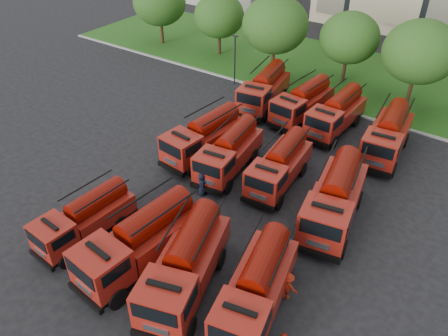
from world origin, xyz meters
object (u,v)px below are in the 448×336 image
(firefighter_1, at_px, (110,284))
(fire_truck_1, at_px, (140,241))
(fire_truck_5, at_px, (229,152))
(fire_truck_10, at_px, (336,113))
(firefighter_3, at_px, (286,297))
(fire_truck_3, at_px, (257,287))
(fire_truck_11, at_px, (388,135))
(fire_truck_0, at_px, (85,218))
(fire_truck_2, at_px, (186,264))
(fire_truck_7, at_px, (335,198))
(fire_truck_6, at_px, (280,165))
(fire_truck_8, at_px, (264,89))
(firefighter_4, at_px, (202,194))
(fire_truck_9, at_px, (303,102))
(fire_truck_4, at_px, (204,136))
(firefighter_5, at_px, (323,230))

(firefighter_1, bearing_deg, fire_truck_1, 91.85)
(fire_truck_5, xyz_separation_m, firefighter_1, (0.61, -12.71, -1.63))
(fire_truck_10, bearing_deg, firefighter_3, -71.99)
(fire_truck_3, height_order, fire_truck_11, fire_truck_11)
(fire_truck_0, bearing_deg, fire_truck_2, 7.01)
(fire_truck_7, bearing_deg, firefighter_3, -96.08)
(fire_truck_0, xyz_separation_m, firefighter_1, (3.81, -1.92, -1.48))
(fire_truck_5, relative_size, fire_truck_6, 1.03)
(fire_truck_8, distance_m, firefighter_1, 23.45)
(firefighter_4, bearing_deg, fire_truck_3, -173.02)
(fire_truck_5, relative_size, fire_truck_9, 1.00)
(fire_truck_11, bearing_deg, fire_truck_4, -150.03)
(fire_truck_5, height_order, fire_truck_9, fire_truck_9)
(fire_truck_10, relative_size, firefighter_5, 3.74)
(fire_truck_6, relative_size, firefighter_3, 4.02)
(firefighter_1, bearing_deg, fire_truck_10, 95.19)
(fire_truck_6, height_order, fire_truck_11, fire_truck_11)
(fire_truck_9, bearing_deg, firefighter_4, -87.57)
(fire_truck_7, distance_m, firefighter_5, 2.15)
(fire_truck_6, xyz_separation_m, fire_truck_9, (-2.95, 9.54, 0.04))
(fire_truck_5, height_order, fire_truck_7, fire_truck_7)
(fire_truck_10, bearing_deg, firefighter_1, -96.26)
(fire_truck_0, relative_size, firefighter_4, 3.71)
(firefighter_1, height_order, firefighter_5, firefighter_5)
(fire_truck_2, distance_m, fire_truck_7, 10.43)
(fire_truck_6, xyz_separation_m, firefighter_1, (-3.23, -13.32, -1.60))
(fire_truck_3, bearing_deg, fire_truck_11, 75.65)
(fire_truck_1, height_order, fire_truck_4, fire_truck_1)
(fire_truck_4, bearing_deg, fire_truck_7, -1.67)
(fire_truck_6, relative_size, fire_truck_9, 0.97)
(fire_truck_1, relative_size, fire_truck_10, 1.10)
(fire_truck_10, bearing_deg, fire_truck_3, -75.95)
(firefighter_5, bearing_deg, fire_truck_6, -31.22)
(fire_truck_6, bearing_deg, fire_truck_11, 53.49)
(fire_truck_11, bearing_deg, firefighter_3, -94.60)
(fire_truck_8, height_order, firefighter_3, fire_truck_8)
(fire_truck_2, bearing_deg, fire_truck_9, 82.33)
(fire_truck_2, bearing_deg, fire_truck_11, 59.65)
(fire_truck_10, relative_size, firefighter_3, 4.12)
(fire_truck_2, height_order, fire_truck_5, fire_truck_2)
(fire_truck_1, bearing_deg, firefighter_1, -96.79)
(firefighter_4, bearing_deg, firefighter_3, -162.52)
(fire_truck_2, relative_size, fire_truck_10, 1.11)
(fire_truck_1, bearing_deg, fire_truck_2, 7.52)
(firefighter_4, bearing_deg, fire_truck_11, -81.63)
(fire_truck_0, distance_m, fire_truck_10, 21.94)
(firefighter_3, bearing_deg, firefighter_5, -87.21)
(fire_truck_3, xyz_separation_m, fire_truck_10, (-3.92, 19.35, 0.00))
(fire_truck_8, relative_size, firefighter_1, 4.58)
(fire_truck_6, bearing_deg, firefighter_3, -63.75)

